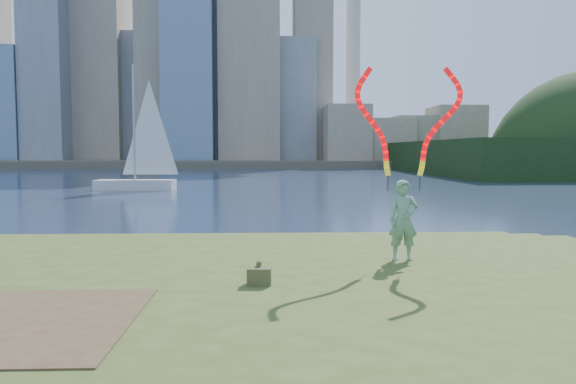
{
  "coord_description": "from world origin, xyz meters",
  "views": [
    {
      "loc": [
        1.02,
        -9.88,
        2.86
      ],
      "look_at": [
        1.42,
        1.0,
        2.05
      ],
      "focal_mm": 35.0,
      "sensor_mm": 36.0,
      "label": 1
    }
  ],
  "objects": [
    {
      "name": "sailboat",
      "position": [
        -8.2,
        30.76,
        1.55
      ],
      "size": [
        5.97,
        2.05,
        9.01
      ],
      "rotation": [
        0.0,
        0.0,
        -0.05
      ],
      "color": "beige",
      "rests_on": "ground"
    },
    {
      "name": "woman_with_ribbons",
      "position": [
        3.56,
        0.45,
        2.24
      ],
      "size": [
        2.0,
        0.37,
        3.9
      ],
      "rotation": [
        0.0,
        0.0,
        -0.01
      ],
      "color": "#156632",
      "rests_on": "grassy_knoll"
    },
    {
      "name": "far_shore",
      "position": [
        0.0,
        95.0,
        0.6
      ],
      "size": [
        320.0,
        40.0,
        1.2
      ],
      "primitive_type": "cube",
      "color": "#4D4839",
      "rests_on": "ground"
    },
    {
      "name": "ground",
      "position": [
        0.0,
        0.0,
        0.0
      ],
      "size": [
        320.0,
        320.0,
        0.0
      ],
      "primitive_type": "plane",
      "color": "#19263F",
      "rests_on": "ground"
    },
    {
      "name": "grassy_knoll",
      "position": [
        0.0,
        -2.3,
        0.34
      ],
      "size": [
        20.0,
        18.0,
        0.8
      ],
      "color": "#39491A",
      "rests_on": "ground"
    },
    {
      "name": "canvas_bag",
      "position": [
        0.89,
        -1.39,
        0.94
      ],
      "size": [
        0.38,
        0.43,
        0.35
      ],
      "rotation": [
        0.0,
        0.0,
        -0.05
      ],
      "color": "#414426",
      "rests_on": "grassy_knoll"
    }
  ]
}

